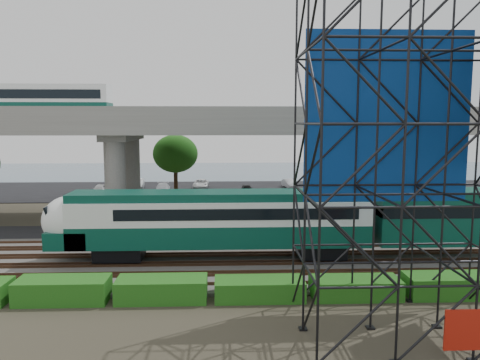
{
  "coord_description": "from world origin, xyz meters",
  "views": [
    {
      "loc": [
        -0.91,
        -27.45,
        9.08
      ],
      "look_at": [
        0.4,
        6.0,
        4.9
      ],
      "focal_mm": 35.0,
      "sensor_mm": 36.0,
      "label": 1
    }
  ],
  "objects": [
    {
      "name": "harbor_water",
      "position": [
        0.0,
        56.0,
        0.01
      ],
      "size": [
        140.0,
        40.0,
        0.03
      ],
      "primitive_type": "cube",
      "color": "#446270",
      "rests_on": "ground"
    },
    {
      "name": "commuter_train",
      "position": [
        1.13,
        2.0,
        2.88
      ],
      "size": [
        29.3,
        3.06,
        4.3
      ],
      "color": "black",
      "rests_on": "rail_tracks"
    },
    {
      "name": "parking_lot",
      "position": [
        0.0,
        34.0,
        0.04
      ],
      "size": [
        90.0,
        18.0,
        0.08
      ],
      "primitive_type": "cube",
      "color": "black",
      "rests_on": "ground"
    },
    {
      "name": "overpass",
      "position": [
        -1.25,
        16.0,
        8.21
      ],
      "size": [
        80.0,
        12.0,
        12.4
      ],
      "color": "#9E9B93",
      "rests_on": "ground"
    },
    {
      "name": "ballast_bed",
      "position": [
        0.0,
        2.0,
        0.1
      ],
      "size": [
        90.0,
        12.0,
        0.2
      ],
      "primitive_type": "cube",
      "color": "slate",
      "rests_on": "ground"
    },
    {
      "name": "rail_tracks",
      "position": [
        0.0,
        2.0,
        0.28
      ],
      "size": [
        90.0,
        9.52,
        0.16
      ],
      "color": "#472D1E",
      "rests_on": "ballast_bed"
    },
    {
      "name": "ground",
      "position": [
        0.0,
        0.0,
        0.0
      ],
      "size": [
        140.0,
        140.0,
        0.0
      ],
      "primitive_type": "plane",
      "color": "#474233",
      "rests_on": "ground"
    },
    {
      "name": "trees",
      "position": [
        -4.67,
        16.17,
        5.57
      ],
      "size": [
        40.94,
        16.94,
        7.69
      ],
      "color": "#382314",
      "rests_on": "ground"
    },
    {
      "name": "hedge_strip",
      "position": [
        1.01,
        -4.3,
        0.56
      ],
      "size": [
        34.6,
        1.8,
        1.2
      ],
      "color": "#165B15",
      "rests_on": "ground"
    },
    {
      "name": "parked_cars",
      "position": [
        0.56,
        33.53,
        0.69
      ],
      "size": [
        36.54,
        9.59,
        1.3
      ],
      "color": "#BEBEBE",
      "rests_on": "parking_lot"
    },
    {
      "name": "suv",
      "position": [
        -6.75,
        11.25,
        0.83
      ],
      "size": [
        5.62,
        3.06,
        1.5
      ],
      "primitive_type": "imported",
      "rotation": [
        0.0,
        0.0,
        1.46
      ],
      "color": "black",
      "rests_on": "service_road"
    },
    {
      "name": "service_road",
      "position": [
        0.0,
        10.5,
        0.04
      ],
      "size": [
        90.0,
        5.0,
        0.08
      ],
      "primitive_type": "cube",
      "color": "black",
      "rests_on": "ground"
    },
    {
      "name": "scaffold_tower",
      "position": [
        7.14,
        -7.98,
        7.47
      ],
      "size": [
        9.36,
        6.36,
        15.0
      ],
      "color": "black",
      "rests_on": "ground"
    }
  ]
}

